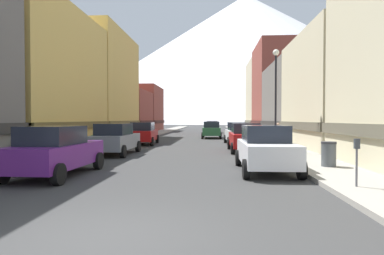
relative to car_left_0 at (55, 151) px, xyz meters
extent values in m
plane|color=#333333|center=(3.80, -5.95, -0.90)|extent=(400.00, 400.00, 0.00)
cube|color=gray|center=(-2.45, 29.05, -0.82)|extent=(2.50, 100.00, 0.15)
cube|color=gray|center=(10.05, 29.05, -0.82)|extent=(2.50, 100.00, 0.15)
cube|color=#D8B259|center=(-8.07, 11.15, 3.95)|extent=(8.73, 12.28, 9.70)
cube|color=brown|center=(-8.07, 11.15, 0.70)|extent=(9.03, 12.28, 0.50)
cube|color=#D8B259|center=(-7.82, 23.64, 4.70)|extent=(8.24, 12.17, 11.20)
cube|color=brown|center=(-7.82, 23.64, 0.70)|extent=(8.54, 12.17, 0.50)
cube|color=brown|center=(-8.16, 34.90, 2.11)|extent=(8.93, 9.58, 6.02)
cube|color=#3B1B16|center=(-8.16, 34.90, 0.70)|extent=(9.23, 9.58, 0.50)
cube|color=brown|center=(-8.52, 45.34, 2.92)|extent=(9.65, 10.22, 7.64)
cube|color=#3B1B16|center=(-8.52, 45.34, 0.70)|extent=(9.95, 10.22, 0.50)
cube|color=beige|center=(15.58, 11.74, 2.98)|extent=(8.55, 10.67, 7.77)
cube|color=#595444|center=(15.58, 11.74, 0.70)|extent=(8.85, 10.67, 0.50)
cube|color=#66605B|center=(14.69, 22.80, 2.87)|extent=(6.78, 11.31, 7.54)
cube|color=#2D2B29|center=(14.69, 22.80, 0.70)|extent=(7.08, 11.31, 0.50)
cube|color=brown|center=(15.07, 33.68, 5.06)|extent=(7.54, 10.29, 11.93)
cube|color=#3B1B16|center=(15.07, 33.68, 0.70)|extent=(7.84, 10.29, 0.50)
cube|color=beige|center=(15.20, 43.68, 4.78)|extent=(7.80, 9.53, 11.37)
cube|color=#595444|center=(15.20, 43.68, 0.70)|extent=(8.10, 9.53, 0.50)
cube|color=#591E72|center=(0.00, 0.06, -0.16)|extent=(1.95, 4.45, 0.80)
cube|color=#1E232D|center=(0.00, -0.19, 0.56)|extent=(1.66, 2.24, 0.64)
cylinder|color=black|center=(-0.88, 1.73, -0.56)|extent=(0.24, 0.69, 0.68)
cylinder|color=black|center=(0.96, 1.69, -0.56)|extent=(0.24, 0.69, 0.68)
cylinder|color=black|center=(-0.96, -1.56, -0.56)|extent=(0.24, 0.69, 0.68)
cylinder|color=black|center=(0.88, -1.61, -0.56)|extent=(0.24, 0.69, 0.68)
cube|color=slate|center=(0.00, 7.24, -0.16)|extent=(1.89, 4.42, 0.80)
cube|color=#1E232D|center=(0.00, 6.99, 0.56)|extent=(1.62, 2.22, 0.64)
cylinder|color=black|center=(-0.90, 8.90, -0.56)|extent=(0.23, 0.68, 0.68)
cylinder|color=black|center=(0.94, 8.88, -0.56)|extent=(0.23, 0.68, 0.68)
cylinder|color=black|center=(-0.94, 5.60, -0.56)|extent=(0.23, 0.68, 0.68)
cylinder|color=black|center=(0.90, 5.58, -0.56)|extent=(0.23, 0.68, 0.68)
cube|color=#9E1111|center=(0.00, 14.83, -0.16)|extent=(2.04, 4.48, 0.80)
cube|color=#1E232D|center=(0.01, 14.58, 0.56)|extent=(1.70, 2.27, 0.64)
cylinder|color=black|center=(-0.99, 16.44, -0.56)|extent=(0.25, 0.69, 0.68)
cylinder|color=black|center=(0.84, 16.52, -0.56)|extent=(0.25, 0.69, 0.68)
cylinder|color=black|center=(-0.84, 13.14, -0.56)|extent=(0.25, 0.69, 0.68)
cylinder|color=black|center=(1.00, 13.23, -0.56)|extent=(0.25, 0.69, 0.68)
cube|color=silver|center=(7.60, 1.48, -0.16)|extent=(1.87, 4.41, 0.80)
cube|color=#1E232D|center=(7.60, 1.73, 0.56)|extent=(1.61, 2.21, 0.64)
cylinder|color=black|center=(8.53, -0.16, -0.56)|extent=(0.22, 0.68, 0.68)
cylinder|color=black|center=(6.69, -0.18, -0.56)|extent=(0.22, 0.68, 0.68)
cylinder|color=black|center=(8.51, 3.14, -0.56)|extent=(0.22, 0.68, 0.68)
cylinder|color=black|center=(6.67, 3.12, -0.56)|extent=(0.22, 0.68, 0.68)
cube|color=#9E1111|center=(7.60, 9.46, -0.16)|extent=(1.91, 4.43, 0.80)
cube|color=#1E232D|center=(7.60, 9.71, 0.56)|extent=(1.63, 2.22, 0.64)
cylinder|color=black|center=(8.55, 7.82, -0.56)|extent=(0.23, 0.68, 0.68)
cylinder|color=black|center=(6.71, 7.80, -0.56)|extent=(0.23, 0.68, 0.68)
cylinder|color=black|center=(8.50, 11.12, -0.56)|extent=(0.23, 0.68, 0.68)
cylinder|color=black|center=(6.66, 11.10, -0.56)|extent=(0.23, 0.68, 0.68)
cube|color=silver|center=(7.60, 15.53, -0.16)|extent=(2.03, 4.48, 0.80)
cube|color=#1E232D|center=(7.61, 15.28, 0.56)|extent=(1.69, 2.27, 0.64)
cylinder|color=black|center=(6.61, 17.14, -0.56)|extent=(0.25, 0.69, 0.68)
cylinder|color=black|center=(8.45, 17.22, -0.56)|extent=(0.25, 0.69, 0.68)
cylinder|color=black|center=(6.75, 13.85, -0.56)|extent=(0.25, 0.69, 0.68)
cylinder|color=black|center=(8.59, 13.93, -0.56)|extent=(0.25, 0.69, 0.68)
cube|color=#265933|center=(5.40, 24.24, -0.16)|extent=(1.84, 4.40, 0.80)
cube|color=#1E232D|center=(5.40, 23.99, 0.56)|extent=(1.60, 2.20, 0.64)
cylinder|color=black|center=(4.48, 25.89, -0.56)|extent=(0.22, 0.68, 0.68)
cylinder|color=black|center=(6.32, 25.89, -0.56)|extent=(0.22, 0.68, 0.68)
cylinder|color=black|center=(4.48, 22.59, -0.56)|extent=(0.22, 0.68, 0.68)
cylinder|color=black|center=(6.32, 22.59, -0.56)|extent=(0.22, 0.68, 0.68)
cube|color=#591E72|center=(5.40, 38.85, -0.16)|extent=(1.84, 4.40, 0.80)
cube|color=#1E232D|center=(5.40, 38.60, 0.56)|extent=(1.60, 2.20, 0.64)
cylinder|color=black|center=(4.48, 40.50, -0.56)|extent=(0.22, 0.68, 0.68)
cylinder|color=black|center=(6.32, 40.50, -0.56)|extent=(0.22, 0.68, 0.68)
cylinder|color=black|center=(4.48, 37.20, -0.56)|extent=(0.22, 0.68, 0.68)
cylinder|color=black|center=(6.32, 37.20, -0.56)|extent=(0.22, 0.68, 0.68)
cylinder|color=#595960|center=(9.55, -1.97, -0.22)|extent=(0.06, 0.06, 1.05)
cube|color=#33383F|center=(9.55, -1.97, 0.44)|extent=(0.14, 0.10, 0.28)
cylinder|color=#4C5156|center=(10.15, 2.04, -0.30)|extent=(0.56, 0.56, 0.90)
cylinder|color=#2D2D33|center=(10.15, 2.04, 0.19)|extent=(0.59, 0.59, 0.08)
cylinder|color=brown|center=(-3.20, 12.42, -0.58)|extent=(0.42, 0.42, 0.33)
sphere|color=#33762B|center=(-3.20, 12.42, -0.24)|extent=(0.45, 0.45, 0.45)
cylinder|color=#4C4C51|center=(-3.20, 3.45, -0.56)|extent=(0.43, 0.43, 0.38)
sphere|color=#1F6B2E|center=(-3.20, 3.45, -0.11)|extent=(0.66, 0.66, 0.66)
cylinder|color=#333338|center=(10.05, 11.98, -0.05)|extent=(0.36, 0.36, 1.41)
sphere|color=tan|center=(10.05, 11.98, 0.77)|extent=(0.22, 0.22, 0.22)
cylinder|color=black|center=(9.15, 7.94, 2.00)|extent=(0.12, 0.12, 5.50)
sphere|color=white|center=(9.15, 7.94, 4.93)|extent=(0.36, 0.36, 0.36)
cone|color=silver|center=(31.30, 254.05, 48.91)|extent=(297.36, 297.36, 99.62)
camera|label=1|loc=(5.59, -11.44, 1.12)|focal=31.20mm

